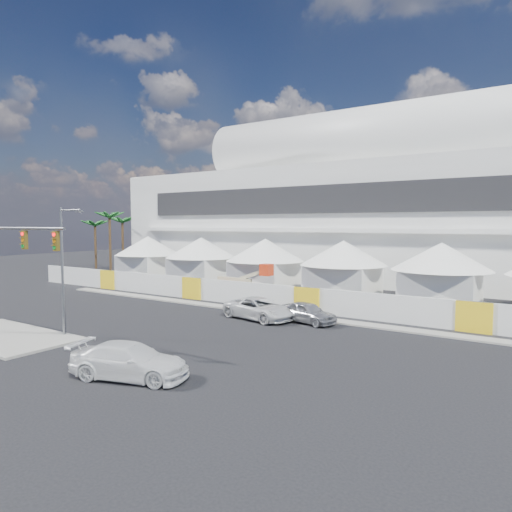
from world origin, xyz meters
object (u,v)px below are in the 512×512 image
Objects in this scene: pickup_near at (130,361)px; streetlight_median at (64,262)px; pickup_curb at (259,309)px; boom_lift at (230,290)px; sedan_silver at (307,312)px.

pickup_near is 10.40m from streetlight_median.
boom_lift is at bearing 62.23° from pickup_curb.
sedan_silver is at bearing -20.15° from boom_lift.
streetlight_median is 16.78m from boom_lift.
boom_lift is at bearing 88.50° from streetlight_median.
sedan_silver is 16.37m from streetlight_median.
boom_lift is at bearing 5.71° from pickup_near.
boom_lift is (-10.13, 4.48, 0.22)m from sedan_silver.
pickup_curb is (-3.49, -0.86, 0.04)m from sedan_silver.
pickup_curb is 8.53m from boom_lift.
pickup_curb is 1.04× the size of pickup_near.
sedan_silver is at bearing -65.14° from pickup_curb.
pickup_curb is 14.14m from pickup_near.
pickup_near is (2.12, -13.98, 0.00)m from pickup_curb.
sedan_silver is 0.62× the size of boom_lift.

